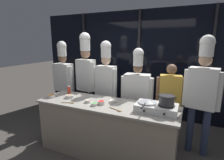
{
  "coord_description": "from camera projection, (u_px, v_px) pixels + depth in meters",
  "views": [
    {
      "loc": [
        1.23,
        -2.46,
        1.92
      ],
      "look_at": [
        0.0,
        0.25,
        1.27
      ],
      "focal_mm": 28.0,
      "sensor_mm": 36.0,
      "label": 1
    }
  ],
  "objects": [
    {
      "name": "chef_head",
      "position": [
        63.0,
        77.0,
        4.1
      ],
      "size": [
        0.58,
        0.27,
        1.94
      ],
      "rotation": [
        0.0,
        0.0,
        3.05
      ],
      "color": "#2D3856",
      "rests_on": "ground_plane"
    },
    {
      "name": "demo_counter",
      "position": [
        106.0,
        129.0,
        2.99
      ],
      "size": [
        2.36,
        0.73,
        0.92
      ],
      "color": "gray",
      "rests_on": "ground_plane"
    },
    {
      "name": "serving_spoon_slotted",
      "position": [
        118.0,
        110.0,
        2.6
      ],
      "size": [
        0.24,
        0.11,
        0.02
      ],
      "color": "olive",
      "rests_on": "demo_counter"
    },
    {
      "name": "prep_bowl_carrots",
      "position": [
        51.0,
        96.0,
        3.21
      ],
      "size": [
        0.12,
        0.12,
        0.05
      ],
      "color": "silver",
      "rests_on": "demo_counter"
    },
    {
      "name": "chef_apprentice",
      "position": [
        202.0,
        88.0,
        2.85
      ],
      "size": [
        0.57,
        0.31,
        2.03
      ],
      "rotation": [
        0.0,
        0.0,
        2.95
      ],
      "color": "#2D3856",
      "rests_on": "ground_plane"
    },
    {
      "name": "frying_pan",
      "position": [
        147.0,
        101.0,
        2.58
      ],
      "size": [
        0.28,
        0.49,
        0.04
      ],
      "color": "#ADAFB5",
      "rests_on": "portable_stove"
    },
    {
      "name": "prep_bowl_rice",
      "position": [
        113.0,
        101.0,
        2.94
      ],
      "size": [
        0.12,
        0.12,
        0.04
      ],
      "color": "silver",
      "rests_on": "demo_counter"
    },
    {
      "name": "squeeze_bottle_chili",
      "position": [
        69.0,
        89.0,
        3.44
      ],
      "size": [
        0.06,
        0.06,
        0.18
      ],
      "color": "red",
      "rests_on": "demo_counter"
    },
    {
      "name": "serving_spoon_solid",
      "position": [
        70.0,
        103.0,
        2.92
      ],
      "size": [
        0.22,
        0.11,
        0.02
      ],
      "color": "olive",
      "rests_on": "demo_counter"
    },
    {
      "name": "prep_bowl_scallions",
      "position": [
        94.0,
        104.0,
        2.79
      ],
      "size": [
        0.1,
        0.1,
        0.04
      ],
      "color": "silver",
      "rests_on": "demo_counter"
    },
    {
      "name": "chef_line",
      "position": [
        106.0,
        80.0,
        3.62
      ],
      "size": [
        0.52,
        0.25,
        1.95
      ],
      "rotation": [
        0.0,
        0.0,
        3.04
      ],
      "color": "#232326",
      "rests_on": "ground_plane"
    },
    {
      "name": "person_guest",
      "position": [
        170.0,
        97.0,
        3.19
      ],
      "size": [
        0.49,
        0.25,
        1.54
      ],
      "rotation": [
        0.0,
        0.0,
        3.31
      ],
      "color": "#232326",
      "rests_on": "ground_plane"
    },
    {
      "name": "prep_bowl_chicken",
      "position": [
        88.0,
        101.0,
        2.94
      ],
      "size": [
        0.1,
        0.1,
        0.05
      ],
      "color": "silver",
      "rests_on": "demo_counter"
    },
    {
      "name": "ground_plane",
      "position": [
        106.0,
        153.0,
        3.09
      ],
      "size": [
        24.0,
        24.0,
        0.0
      ],
      "primitive_type": "plane",
      "color": "#47423D"
    },
    {
      "name": "window_wall_back",
      "position": [
        139.0,
        64.0,
        4.53
      ],
      "size": [
        5.74,
        0.09,
        2.7
      ],
      "color": "black",
      "rests_on": "ground_plane"
    },
    {
      "name": "portable_stove",
      "position": [
        156.0,
        108.0,
        2.55
      ],
      "size": [
        0.59,
        0.37,
        0.12
      ],
      "color": "silver",
      "rests_on": "demo_counter"
    },
    {
      "name": "chef_pastry",
      "position": [
        137.0,
        91.0,
        3.36
      ],
      "size": [
        0.62,
        0.28,
        1.81
      ],
      "rotation": [
        0.0,
        0.0,
        3.21
      ],
      "color": "#2D3856",
      "rests_on": "ground_plane"
    },
    {
      "name": "stock_pot",
      "position": [
        167.0,
        100.0,
        2.47
      ],
      "size": [
        0.24,
        0.22,
        0.14
      ],
      "color": "#333335",
      "rests_on": "portable_stove"
    },
    {
      "name": "chef_sous",
      "position": [
        86.0,
        72.0,
        3.85
      ],
      "size": [
        0.52,
        0.26,
        2.12
      ],
      "rotation": [
        0.0,
        0.0,
        3.0
      ],
      "color": "#4C4C51",
      "rests_on": "ground_plane"
    },
    {
      "name": "prep_bowl_mushrooms",
      "position": [
        70.0,
        96.0,
        3.19
      ],
      "size": [
        0.15,
        0.15,
        0.05
      ],
      "color": "silver",
      "rests_on": "demo_counter"
    },
    {
      "name": "prep_bowl_bell_pepper",
      "position": [
        101.0,
        102.0,
        2.85
      ],
      "size": [
        0.13,
        0.13,
        0.06
      ],
      "color": "silver",
      "rests_on": "demo_counter"
    }
  ]
}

